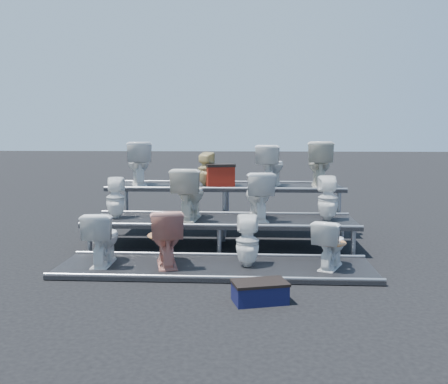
# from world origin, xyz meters

# --- Properties ---
(ground) EXTENTS (80.00, 80.00, 0.00)m
(ground) POSITION_xyz_m (0.00, 0.00, 0.00)
(ground) COLOR black
(ground) RESTS_ON ground
(tier_front) EXTENTS (4.20, 1.20, 0.06)m
(tier_front) POSITION_xyz_m (0.00, -1.30, 0.03)
(tier_front) COLOR black
(tier_front) RESTS_ON ground
(tier_mid) EXTENTS (4.20, 1.20, 0.46)m
(tier_mid) POSITION_xyz_m (0.00, 0.00, 0.23)
(tier_mid) COLOR black
(tier_mid) RESTS_ON ground
(tier_back) EXTENTS (4.20, 1.20, 0.86)m
(tier_back) POSITION_xyz_m (0.00, 1.30, 0.43)
(tier_back) COLOR black
(tier_back) RESTS_ON ground
(toilet_0) EXTENTS (0.42, 0.72, 0.72)m
(toilet_0) POSITION_xyz_m (-1.52, -1.30, 0.42)
(toilet_0) COLOR white
(toilet_0) RESTS_ON tier_front
(toilet_1) EXTENTS (0.59, 0.83, 0.77)m
(toilet_1) POSITION_xyz_m (-0.66, -1.30, 0.44)
(toilet_1) COLOR tan
(toilet_1) RESTS_ON tier_front
(toilet_2) EXTENTS (0.31, 0.32, 0.69)m
(toilet_2) POSITION_xyz_m (0.43, -1.30, 0.40)
(toilet_2) COLOR white
(toilet_2) RESTS_ON tier_front
(toilet_3) EXTENTS (0.59, 0.72, 0.64)m
(toilet_3) POSITION_xyz_m (1.52, -1.30, 0.38)
(toilet_3) COLOR white
(toilet_3) RESTS_ON tier_front
(toilet_4) EXTENTS (0.34, 0.34, 0.66)m
(toilet_4) POSITION_xyz_m (-1.70, 0.00, 0.79)
(toilet_4) COLOR white
(toilet_4) RESTS_ON tier_mid
(toilet_5) EXTENTS (0.52, 0.84, 0.82)m
(toilet_5) POSITION_xyz_m (-0.51, 0.00, 0.87)
(toilet_5) COLOR silver
(toilet_5) RESTS_ON tier_mid
(toilet_6) EXTENTS (0.53, 0.81, 0.77)m
(toilet_6) POSITION_xyz_m (0.58, 0.00, 0.84)
(toilet_6) COLOR white
(toilet_6) RESTS_ON tier_mid
(toilet_7) EXTENTS (0.32, 0.33, 0.70)m
(toilet_7) POSITION_xyz_m (1.67, 0.00, 0.81)
(toilet_7) COLOR white
(toilet_7) RESTS_ON tier_mid
(toilet_8) EXTENTS (0.65, 0.88, 0.80)m
(toilet_8) POSITION_xyz_m (-1.62, 1.30, 1.26)
(toilet_8) COLOR white
(toilet_8) RESTS_ON tier_back
(toilet_9) EXTENTS (0.35, 0.35, 0.61)m
(toilet_9) POSITION_xyz_m (-0.38, 1.30, 1.17)
(toilet_9) COLOR #D3BE7E
(toilet_9) RESTS_ON tier_back
(toilet_10) EXTENTS (0.61, 0.82, 0.75)m
(toilet_10) POSITION_xyz_m (0.83, 1.30, 1.24)
(toilet_10) COLOR white
(toilet_10) RESTS_ON tier_back
(toilet_11) EXTENTS (0.50, 0.82, 0.81)m
(toilet_11) POSITION_xyz_m (1.69, 1.30, 1.27)
(toilet_11) COLOR silver
(toilet_11) RESTS_ON tier_back
(red_crate) EXTENTS (0.57, 0.50, 0.35)m
(red_crate) POSITION_xyz_m (-0.11, 1.25, 1.04)
(red_crate) COLOR maroon
(red_crate) RESTS_ON tier_back
(step_stool) EXTENTS (0.64, 0.48, 0.20)m
(step_stool) POSITION_xyz_m (0.58, -2.53, 0.10)
(step_stool) COLOR #0E1035
(step_stool) RESTS_ON ground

